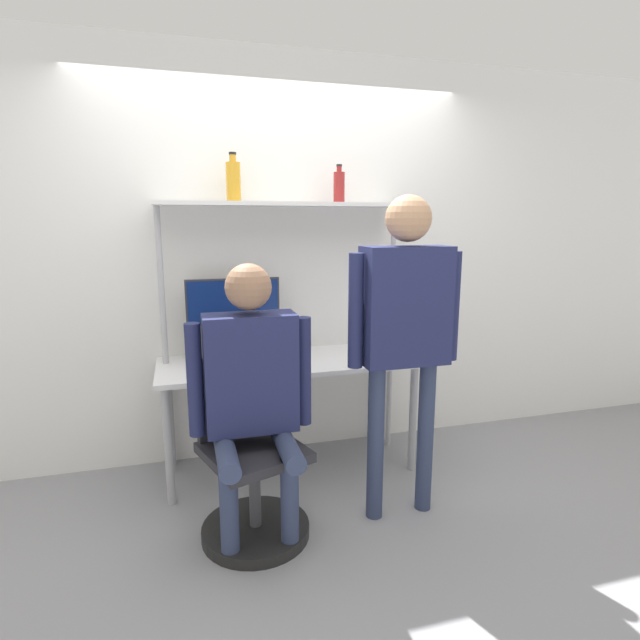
% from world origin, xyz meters
% --- Properties ---
extents(ground_plane, '(12.00, 12.00, 0.00)m').
position_xyz_m(ground_plane, '(0.00, 0.00, 0.00)').
color(ground_plane, gray).
extents(wall_back, '(8.00, 0.06, 2.70)m').
position_xyz_m(wall_back, '(0.00, 0.66, 1.35)').
color(wall_back, white).
rests_on(wall_back, ground_plane).
extents(desk, '(1.65, 0.61, 0.74)m').
position_xyz_m(desk, '(0.00, 0.33, 0.66)').
color(desk, white).
rests_on(desk, ground_plane).
extents(shelf_unit, '(1.56, 0.31, 1.73)m').
position_xyz_m(shelf_unit, '(0.00, 0.46, 1.49)').
color(shelf_unit, white).
rests_on(shelf_unit, ground_plane).
extents(monitor, '(0.60, 0.20, 0.52)m').
position_xyz_m(monitor, '(-0.33, 0.49, 1.04)').
color(monitor, '#333338').
rests_on(monitor, desk).
extents(laptop, '(0.32, 0.25, 0.25)m').
position_xyz_m(laptop, '(-0.40, 0.30, 0.81)').
color(laptop, '#333338').
rests_on(laptop, desk).
extents(cell_phone, '(0.07, 0.15, 0.01)m').
position_xyz_m(cell_phone, '(-0.13, 0.21, 0.75)').
color(cell_phone, '#264C8C').
rests_on(cell_phone, desk).
extents(office_chair, '(0.58, 0.58, 0.94)m').
position_xyz_m(office_chair, '(-0.35, -0.31, 0.29)').
color(office_chair, black).
rests_on(office_chair, ground_plane).
extents(person_seated, '(0.62, 0.47, 1.42)m').
position_xyz_m(person_seated, '(-0.34, -0.35, 0.85)').
color(person_seated, '#2D3856').
rests_on(person_seated, ground_plane).
extents(person_standing, '(0.63, 0.24, 1.75)m').
position_xyz_m(person_standing, '(0.47, -0.35, 1.13)').
color(person_standing, '#2D3856').
rests_on(person_standing, ground_plane).
extents(bottle_red, '(0.07, 0.07, 0.24)m').
position_xyz_m(bottle_red, '(0.37, 0.46, 1.84)').
color(bottle_red, maroon).
rests_on(bottle_red, shelf_unit).
extents(bottle_amber, '(0.09, 0.09, 0.29)m').
position_xyz_m(bottle_amber, '(-0.31, 0.46, 1.86)').
color(bottle_amber, gold).
rests_on(bottle_amber, shelf_unit).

